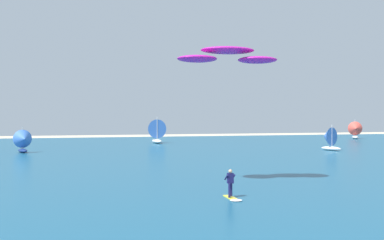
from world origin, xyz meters
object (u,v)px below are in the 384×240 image
(sailboat_heeled_over, at_px, (23,141))
(sailboat_anchored_offshore, at_px, (156,131))
(sailboat_mid_right, at_px, (355,130))
(sailboat_near_shore, at_px, (328,138))
(kite, at_px, (228,56))
(kitesurfer, at_px, (231,188))

(sailboat_heeled_over, bearing_deg, sailboat_anchored_offshore, 37.82)
(sailboat_mid_right, xyz_separation_m, sailboat_near_shore, (-24.72, -26.76, -0.28))
(sailboat_anchored_offshore, distance_m, sailboat_near_shore, 31.38)
(kite, bearing_deg, sailboat_anchored_offshore, 85.78)
(kitesurfer, height_order, kite, kite)
(kitesurfer, relative_size, sailboat_mid_right, 0.45)
(kitesurfer, distance_m, sailboat_near_shore, 39.62)
(kite, xyz_separation_m, sailboat_heeled_over, (-17.41, 31.82, -7.48))
(sailboat_near_shore, bearing_deg, sailboat_heeled_over, 170.59)
(sailboat_heeled_over, height_order, sailboat_near_shore, sailboat_near_shore)
(sailboat_heeled_over, relative_size, sailboat_near_shore, 0.93)
(sailboat_anchored_offshore, distance_m, sailboat_mid_right, 45.94)
(sailboat_heeled_over, xyz_separation_m, sailboat_near_shore, (42.04, -6.97, 0.12))
(kite, distance_m, sailboat_heeled_over, 37.03)
(sailboat_heeled_over, relative_size, sailboat_anchored_offshore, 0.70)
(kitesurfer, relative_size, sailboat_heeled_over, 0.56)
(kitesurfer, relative_size, sailboat_anchored_offshore, 0.39)
(kite, height_order, sailboat_anchored_offshore, kite)
(sailboat_near_shore, bearing_deg, kite, -134.75)
(sailboat_anchored_offshore, bearing_deg, sailboat_near_shore, -47.77)
(kitesurfer, distance_m, sailboat_heeled_over, 39.98)
(sailboat_heeled_over, height_order, sailboat_anchored_offshore, sailboat_anchored_offshore)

